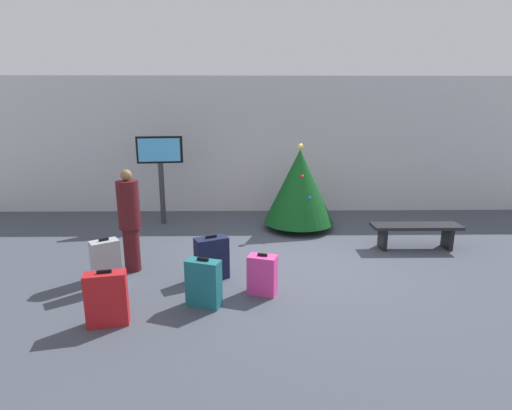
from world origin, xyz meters
The scene contains 11 objects.
ground_plane centered at (0.00, 0.00, 0.00)m, with size 16.00×16.00×0.00m, color #424754.
back_wall centered at (0.00, 3.69, 1.72)m, with size 16.00×0.20×3.43m, color silver.
holiday_tree centered at (0.33, 1.99, 0.97)m, with size 1.56×1.56×1.91m.
flight_info_kiosk centered at (-2.82, 2.46, 1.46)m, with size 1.03×0.23×2.04m.
waiting_bench centered at (2.43, 0.65, 0.37)m, with size 1.69×0.44×0.48m.
traveller_0 centered at (-2.74, -0.34, 0.90)m, with size 0.48×0.48×1.71m.
suitcase_0 centered at (-0.59, -1.23, 0.29)m, with size 0.46×0.36×0.62m.
suitcase_1 centered at (-1.41, -1.60, 0.33)m, with size 0.51×0.36×0.70m.
suitcase_2 centered at (-2.93, -1.04, 0.38)m, with size 0.46×0.42×0.80m.
suitcase_3 centered at (-1.38, -0.69, 0.34)m, with size 0.57×0.45×0.72m.
suitcase_4 centered at (-2.57, -2.06, 0.35)m, with size 0.54×0.32×0.73m.
Camera 1 is at (-0.77, -6.63, 2.67)m, focal length 27.90 mm.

